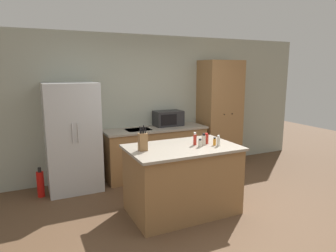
% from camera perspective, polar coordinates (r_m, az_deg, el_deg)
% --- Properties ---
extents(ground_plane, '(14.00, 14.00, 0.00)m').
position_cam_1_polar(ground_plane, '(4.11, 8.19, -17.99)').
color(ground_plane, brown).
extents(wall_back, '(7.20, 0.06, 2.60)m').
position_cam_1_polar(wall_back, '(5.73, -4.37, 3.98)').
color(wall_back, '#9EA393').
rests_on(wall_back, ground_plane).
extents(refrigerator, '(0.83, 0.70, 1.77)m').
position_cam_1_polar(refrigerator, '(5.11, -17.71, -2.07)').
color(refrigerator, '#B7BABC').
rests_on(refrigerator, ground_plane).
extents(back_counter, '(1.91, 0.62, 0.91)m').
position_cam_1_polar(back_counter, '(5.63, -2.38, -4.89)').
color(back_counter, olive).
rests_on(back_counter, ground_plane).
extents(pantry_cabinet, '(0.78, 0.59, 2.15)m').
position_cam_1_polar(pantry_cabinet, '(6.19, 9.78, 2.23)').
color(pantry_cabinet, olive).
rests_on(pantry_cabinet, ground_plane).
extents(kitchen_island, '(1.50, 0.94, 0.94)m').
position_cam_1_polar(kitchen_island, '(4.22, 2.73, -10.07)').
color(kitchen_island, olive).
rests_on(kitchen_island, ground_plane).
extents(microwave, '(0.53, 0.34, 0.29)m').
position_cam_1_polar(microwave, '(5.72, 0.04, 1.47)').
color(microwave, '#232326').
rests_on(microwave, back_counter).
extents(knife_block, '(0.11, 0.08, 0.33)m').
position_cam_1_polar(knife_block, '(3.85, -4.83, -2.94)').
color(knife_block, olive).
rests_on(knife_block, kitchen_island).
extents(spice_bottle_tall_dark, '(0.04, 0.04, 0.15)m').
position_cam_1_polar(spice_bottle_tall_dark, '(4.14, 9.57, -2.83)').
color(spice_bottle_tall_dark, beige).
rests_on(spice_bottle_tall_dark, kitchen_island).
extents(spice_bottle_short_red, '(0.05, 0.05, 0.11)m').
position_cam_1_polar(spice_bottle_short_red, '(4.05, 6.11, -3.27)').
color(spice_bottle_short_red, beige).
rests_on(spice_bottle_short_red, kitchen_island).
extents(spice_bottle_amber_oil, '(0.05, 0.05, 0.18)m').
position_cam_1_polar(spice_bottle_amber_oil, '(4.15, 5.15, -2.49)').
color(spice_bottle_amber_oil, '#B2281E').
rests_on(spice_bottle_amber_oil, kitchen_island).
extents(spice_bottle_green_herb, '(0.04, 0.04, 0.11)m').
position_cam_1_polar(spice_bottle_green_herb, '(4.17, 8.85, -2.94)').
color(spice_bottle_green_herb, orange).
rests_on(spice_bottle_green_herb, kitchen_island).
extents(spice_bottle_pale_salt, '(0.05, 0.05, 0.16)m').
position_cam_1_polar(spice_bottle_pale_salt, '(4.16, 6.82, -2.57)').
color(spice_bottle_pale_salt, beige).
rests_on(spice_bottle_pale_salt, kitchen_island).
extents(spice_bottle_orange_cap, '(0.06, 0.06, 0.15)m').
position_cam_1_polar(spice_bottle_orange_cap, '(4.24, 7.32, -2.42)').
color(spice_bottle_orange_cap, '#B2281E').
rests_on(spice_bottle_orange_cap, kitchen_island).
extents(fire_extinguisher, '(0.11, 0.11, 0.48)m').
position_cam_1_polar(fire_extinguisher, '(5.16, -23.11, -10.08)').
color(fire_extinguisher, red).
rests_on(fire_extinguisher, ground_plane).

